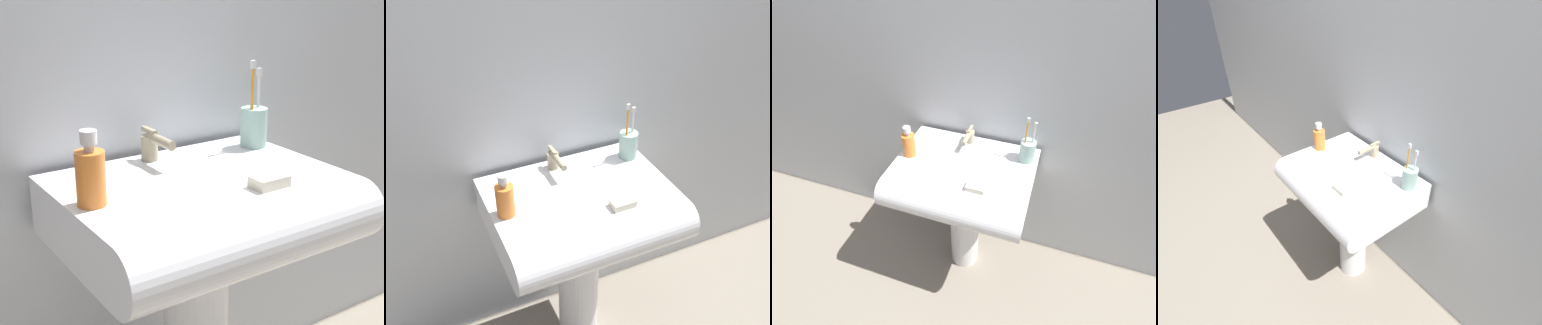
# 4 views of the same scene
# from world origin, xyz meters

# --- Properties ---
(sink_basin) EXTENTS (0.60, 0.47, 0.13)m
(sink_basin) POSITION_xyz_m (0.00, -0.05, 0.66)
(sink_basin) COLOR white
(sink_basin) RESTS_ON sink_pedestal
(faucet) EXTENTS (0.04, 0.13, 0.08)m
(faucet) POSITION_xyz_m (-0.03, 0.14, 0.77)
(faucet) COLOR tan
(faucet) RESTS_ON sink_basin
(toothbrush_cup) EXTENTS (0.07, 0.07, 0.22)m
(toothbrush_cup) POSITION_xyz_m (0.25, 0.11, 0.78)
(toothbrush_cup) COLOR #99BFB2
(toothbrush_cup) RESTS_ON sink_basin
(soap_bottle) EXTENTS (0.06, 0.06, 0.15)m
(soap_bottle) POSITION_xyz_m (-0.25, -0.02, 0.78)
(soap_bottle) COLOR orange
(soap_bottle) RESTS_ON sink_basin
(bar_soap) EXTENTS (0.08, 0.05, 0.02)m
(bar_soap) POSITION_xyz_m (0.09, -0.13, 0.74)
(bar_soap) COLOR silver
(bar_soap) RESTS_ON sink_basin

